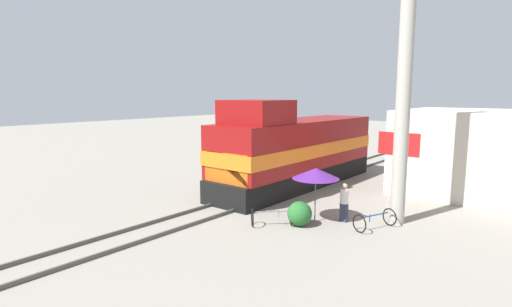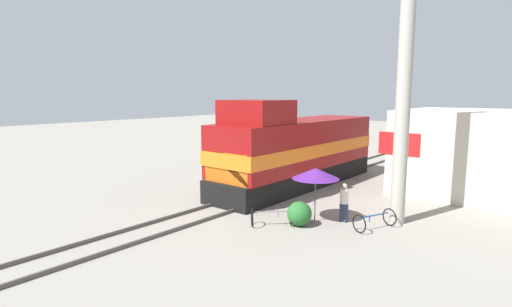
{
  "view_description": "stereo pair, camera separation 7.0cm",
  "coord_description": "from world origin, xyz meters",
  "px_view_note": "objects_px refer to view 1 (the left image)",
  "views": [
    {
      "loc": [
        12.41,
        -15.05,
        5.24
      ],
      "look_at": [
        1.2,
        -1.37,
        2.58
      ],
      "focal_mm": 28.0,
      "sensor_mm": 36.0,
      "label": 1
    },
    {
      "loc": [
        12.46,
        -15.01,
        5.24
      ],
      "look_at": [
        1.2,
        -1.37,
        2.58
      ],
      "focal_mm": 28.0,
      "sensor_mm": 36.0,
      "label": 2
    }
  ],
  "objects_px": {
    "locomotive": "(294,151)",
    "bicycle": "(375,220)",
    "person_bystander": "(344,201)",
    "billboard_sign": "(398,148)",
    "vendor_umbrella": "(316,173)",
    "bicycle_spare": "(272,217)",
    "utility_pole": "(405,77)"
  },
  "relations": [
    {
      "from": "locomotive",
      "to": "person_bystander",
      "type": "xyz_separation_m",
      "value": [
        5.14,
        -3.93,
        -1.2
      ]
    },
    {
      "from": "utility_pole",
      "to": "billboard_sign",
      "type": "relative_size",
      "value": 3.56
    },
    {
      "from": "vendor_umbrella",
      "to": "bicycle_spare",
      "type": "xyz_separation_m",
      "value": [
        -1.04,
        -1.57,
        -1.65
      ]
    },
    {
      "from": "utility_pole",
      "to": "billboard_sign",
      "type": "height_order",
      "value": "utility_pole"
    },
    {
      "from": "billboard_sign",
      "to": "bicycle_spare",
      "type": "distance_m",
      "value": 8.38
    },
    {
      "from": "bicycle_spare",
      "to": "locomotive",
      "type": "bearing_deg",
      "value": -17.98
    },
    {
      "from": "locomotive",
      "to": "utility_pole",
      "type": "xyz_separation_m",
      "value": [
        6.89,
        -2.68,
        3.82
      ]
    },
    {
      "from": "bicycle",
      "to": "bicycle_spare",
      "type": "xyz_separation_m",
      "value": [
        -3.34,
        -2.24,
        0.01
      ]
    },
    {
      "from": "billboard_sign",
      "to": "locomotive",
      "type": "bearing_deg",
      "value": -163.53
    },
    {
      "from": "locomotive",
      "to": "bicycle",
      "type": "bearing_deg",
      "value": -31.67
    },
    {
      "from": "locomotive",
      "to": "billboard_sign",
      "type": "bearing_deg",
      "value": 16.47
    },
    {
      "from": "billboard_sign",
      "to": "person_bystander",
      "type": "xyz_separation_m",
      "value": [
        -0.16,
        -5.5,
        -1.63
      ]
    },
    {
      "from": "vendor_umbrella",
      "to": "bicycle_spare",
      "type": "height_order",
      "value": "vendor_umbrella"
    },
    {
      "from": "locomotive",
      "to": "person_bystander",
      "type": "height_order",
      "value": "locomotive"
    },
    {
      "from": "utility_pole",
      "to": "bicycle_spare",
      "type": "distance_m",
      "value": 7.55
    },
    {
      "from": "locomotive",
      "to": "person_bystander",
      "type": "bearing_deg",
      "value": -37.41
    },
    {
      "from": "locomotive",
      "to": "utility_pole",
      "type": "relative_size",
      "value": 1.06
    },
    {
      "from": "utility_pole",
      "to": "person_bystander",
      "type": "bearing_deg",
      "value": -144.52
    },
    {
      "from": "utility_pole",
      "to": "vendor_umbrella",
      "type": "relative_size",
      "value": 5.22
    },
    {
      "from": "bicycle_spare",
      "to": "vendor_umbrella",
      "type": "bearing_deg",
      "value": -78.32
    },
    {
      "from": "person_bystander",
      "to": "bicycle",
      "type": "distance_m",
      "value": 1.46
    },
    {
      "from": "vendor_umbrella",
      "to": "person_bystander",
      "type": "distance_m",
      "value": 1.67
    },
    {
      "from": "locomotive",
      "to": "vendor_umbrella",
      "type": "bearing_deg",
      "value": -48.07
    },
    {
      "from": "locomotive",
      "to": "bicycle",
      "type": "height_order",
      "value": "locomotive"
    },
    {
      "from": "utility_pole",
      "to": "bicycle_spare",
      "type": "xyz_separation_m",
      "value": [
        -3.72,
        -3.58,
        -5.51
      ]
    },
    {
      "from": "person_bystander",
      "to": "bicycle",
      "type": "xyz_separation_m",
      "value": [
        1.37,
        -0.09,
        -0.5
      ]
    },
    {
      "from": "bicycle_spare",
      "to": "person_bystander",
      "type": "bearing_deg",
      "value": -85.01
    },
    {
      "from": "vendor_umbrella",
      "to": "billboard_sign",
      "type": "distance_m",
      "value": 6.36
    },
    {
      "from": "bicycle",
      "to": "vendor_umbrella",
      "type": "bearing_deg",
      "value": -143.06
    },
    {
      "from": "bicycle",
      "to": "bicycle_spare",
      "type": "height_order",
      "value": "bicycle_spare"
    },
    {
      "from": "billboard_sign",
      "to": "person_bystander",
      "type": "relative_size",
      "value": 2.05
    },
    {
      "from": "locomotive",
      "to": "vendor_umbrella",
      "type": "height_order",
      "value": "locomotive"
    }
  ]
}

